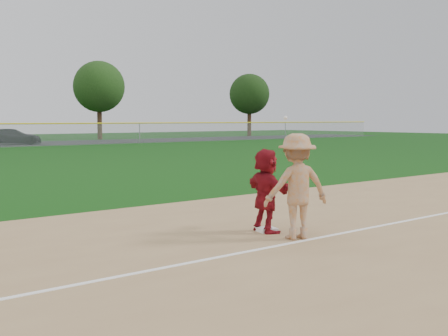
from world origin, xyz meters
TOP-DOWN VIEW (x-y plane):
  - ground at (0.00, 0.00)m, footprint 160.00×160.00m
  - foul_line at (0.00, -0.80)m, footprint 60.00×0.10m
  - first_base at (0.22, 0.32)m, footprint 0.45×0.45m
  - base_runner at (0.19, 0.31)m, footprint 0.77×1.69m
  - car_right at (9.41, 45.16)m, footprint 5.50×3.63m
  - first_base_play at (0.21, -0.54)m, footprint 1.53×1.18m
  - tree_3 at (22.00, 52.80)m, footprint 6.00×6.00m
  - tree_4 at (44.00, 51.20)m, footprint 5.60×5.60m

SIDE VIEW (x-z plane):
  - ground at x=0.00m, z-range 0.00..0.00m
  - foul_line at x=0.00m, z-range 0.02..0.03m
  - first_base at x=0.22m, z-range 0.02..0.10m
  - car_right at x=9.41m, z-range 0.01..1.49m
  - base_runner at x=0.19m, z-range 0.02..1.78m
  - first_base_play at x=0.21m, z-range -0.15..2.28m
  - tree_4 at x=44.00m, z-range 1.51..10.18m
  - tree_3 at x=22.00m, z-range 1.57..10.76m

